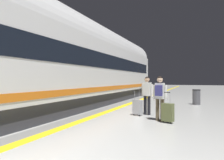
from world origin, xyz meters
TOP-DOWN VIEW (x-y plane):
  - safety_line_strip at (-0.94, 10.00)m, footprint 0.36×80.00m
  - tactile_edge_band at (-1.32, 10.00)m, footprint 0.72×80.00m
  - high_speed_train at (-3.15, 8.09)m, footprint 2.94×26.61m
  - passenger_near at (1.67, 7.29)m, footprint 0.50×0.34m
  - suitcase_near at (2.00, 7.01)m, footprint 0.43×0.34m
  - passenger_mid at (0.96, 8.41)m, footprint 0.50×0.25m
  - suitcase_mid at (0.64, 8.06)m, footprint 0.42×0.31m
  - waste_bin at (2.89, 13.00)m, footprint 0.46×0.46m

SIDE VIEW (x-z plane):
  - tactile_edge_band at x=-1.32m, z-range 0.00..0.01m
  - safety_line_strip at x=-0.94m, z-range 0.00..0.01m
  - suitcase_mid at x=0.64m, z-range -0.17..0.88m
  - suitcase_near at x=2.00m, z-range -0.17..0.90m
  - waste_bin at x=2.89m, z-range 0.00..0.91m
  - passenger_mid at x=0.96m, z-range 0.13..1.74m
  - passenger_near at x=1.67m, z-range 0.15..1.76m
  - high_speed_train at x=-3.15m, z-range 0.01..4.98m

